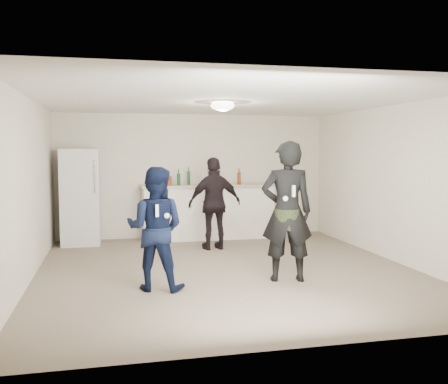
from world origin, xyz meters
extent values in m
plane|color=#6B5B4C|center=(0.00, 0.00, 0.00)|extent=(6.00, 6.00, 0.00)
plane|color=silver|center=(0.00, 0.00, 2.50)|extent=(6.00, 6.00, 0.00)
plane|color=beige|center=(0.00, 3.00, 1.25)|extent=(6.00, 0.00, 6.00)
plane|color=beige|center=(0.00, -3.00, 1.25)|extent=(6.00, 0.00, 6.00)
plane|color=beige|center=(-2.75, 0.00, 1.25)|extent=(0.00, 6.00, 6.00)
plane|color=beige|center=(2.75, 0.00, 1.25)|extent=(0.00, 6.00, 6.00)
cube|color=white|center=(0.24, 2.67, 0.53)|extent=(2.60, 0.56, 1.05)
cube|color=#C3B197|center=(0.24, 2.67, 1.07)|extent=(2.68, 0.64, 0.04)
cube|color=white|center=(-2.23, 2.60, 0.90)|extent=(0.70, 0.70, 1.80)
cylinder|color=#BBBBBF|center=(-1.95, 2.23, 1.30)|extent=(0.02, 0.02, 0.60)
ellipsoid|color=white|center=(0.00, 0.30, 2.45)|extent=(0.36, 0.36, 0.16)
cylinder|color=#ACACB1|center=(-0.52, 2.73, 1.18)|extent=(0.08, 0.08, 0.17)
imported|color=#101D45|center=(-1.12, -0.78, 0.79)|extent=(0.92, 0.82, 1.57)
imported|color=black|center=(0.66, -0.75, 0.95)|extent=(0.77, 0.58, 1.90)
cylinder|color=#2E3D1B|center=(0.66, -0.75, 0.85)|extent=(0.34, 0.34, 0.28)
imported|color=black|center=(0.14, 1.57, 0.83)|extent=(1.01, 0.52, 1.65)
cube|color=white|center=(-1.12, -1.06, 1.05)|extent=(0.04, 0.04, 0.15)
sphere|color=white|center=(-1.00, -1.03, 0.98)|extent=(0.07, 0.07, 0.07)
cube|color=white|center=(0.66, -1.00, 1.25)|extent=(0.04, 0.04, 0.15)
sphere|color=white|center=(0.56, -0.97, 1.15)|extent=(0.07, 0.07, 0.07)
cylinder|color=maroon|center=(0.85, 2.57, 1.21)|extent=(0.07, 0.07, 0.24)
cylinder|color=#8F3A14|center=(-0.56, 2.53, 1.19)|extent=(0.08, 0.08, 0.19)
cylinder|color=#14481E|center=(-0.37, 2.59, 1.21)|extent=(0.07, 0.07, 0.23)
cylinder|color=#123F1E|center=(-0.15, 2.68, 1.23)|extent=(0.06, 0.06, 0.27)
cylinder|color=#B2B6BD|center=(0.04, 2.51, 1.18)|extent=(0.07, 0.07, 0.18)
camera|label=1|loc=(-1.66, -7.10, 1.79)|focal=40.00mm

